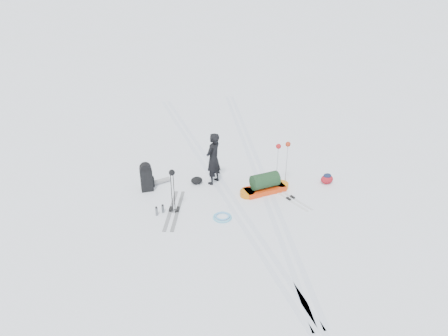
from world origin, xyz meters
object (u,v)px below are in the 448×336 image
at_px(skier, 213,159).
at_px(ski_poles_black, 172,178).
at_px(pulk_sled, 265,185).
at_px(expedition_rucksack, 148,177).

xyz_separation_m(skier, ski_poles_black, (-1.43, -1.36, 0.28)).
distance_m(pulk_sled, ski_poles_black, 2.93).
height_order(expedition_rucksack, ski_poles_black, ski_poles_black).
xyz_separation_m(pulk_sled, ski_poles_black, (-2.76, -0.45, 0.87)).
bearing_deg(ski_poles_black, pulk_sled, -2.81).
relative_size(pulk_sled, expedition_rucksack, 1.79).
relative_size(expedition_rucksack, ski_poles_black, 0.68).
height_order(skier, pulk_sled, skier).
height_order(pulk_sled, ski_poles_black, ski_poles_black).
bearing_deg(skier, ski_poles_black, 0.39).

